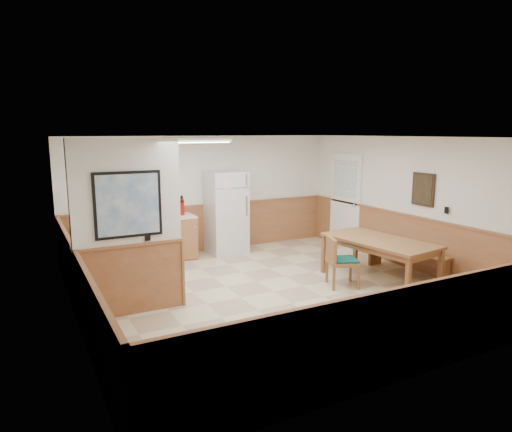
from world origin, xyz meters
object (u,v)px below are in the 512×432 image
soap_bottle (103,216)px  fire_extinguisher (182,207)px  refrigerator (226,212)px  dining_table (379,244)px  dining_bench (407,256)px  dining_chair (338,258)px

soap_bottle → fire_extinguisher: bearing=0.0°
refrigerator → dining_table: (1.56, -3.01, -0.22)m
dining_table → dining_bench: 0.83m
dining_table → refrigerator: bearing=109.4°
fire_extinguisher → soap_bottle: 1.56m
dining_bench → soap_bottle: size_ratio=6.78×
dining_table → fire_extinguisher: fire_extinguisher is taller
dining_chair → soap_bottle: soap_bottle is taller
dining_bench → dining_chair: 1.58m
dining_bench → fire_extinguisher: fire_extinguisher is taller
dining_chair → fire_extinguisher: bearing=141.4°
refrigerator → dining_chair: refrigerator is taller
dining_table → fire_extinguisher: size_ratio=5.17×
refrigerator → dining_bench: 3.78m
dining_bench → dining_chair: bearing=170.2°
dining_bench → dining_chair: (-1.57, 0.04, 0.15)m
refrigerator → dining_table: refrigerator is taller
refrigerator → dining_bench: size_ratio=1.09×
dining_table → dining_bench: dining_table is taller
dining_table → soap_bottle: bearing=135.4°
fire_extinguisher → dining_bench: bearing=-51.6°
refrigerator → fire_extinguisher: size_ratio=4.40×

